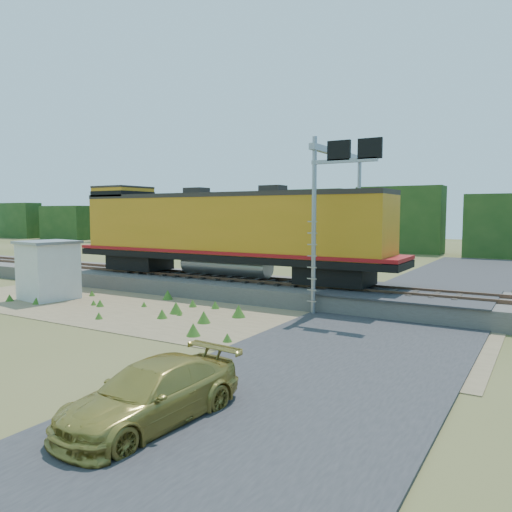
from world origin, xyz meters
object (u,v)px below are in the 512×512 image
Objects in this scene: shed at (48,270)px; signal_gantry at (342,185)px; car at (151,394)px; locomotive at (221,230)px.

signal_gantry is (13.27, 5.41, 4.08)m from shed.
signal_gantry is 14.78m from car.
car is (8.30, -14.54, -2.77)m from locomotive.
locomotive reaches higher than shed.
signal_gantry reaches higher than car.
car is at bearing -60.27° from locomotive.
locomotive is at bearing 52.09° from shed.
signal_gantry is at bearing 29.97° from shed.
signal_gantry is at bearing -5.50° from locomotive.
shed is at bearing 154.59° from car.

